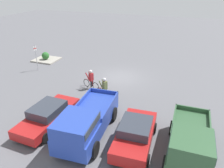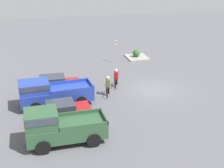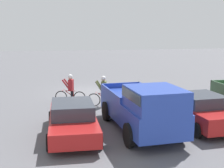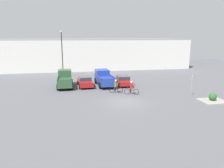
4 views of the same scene
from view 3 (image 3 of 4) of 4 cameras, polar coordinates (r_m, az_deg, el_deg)
ground_plane at (r=21.33m, az=-4.00°, el=-1.38°), size 80.00×80.00×0.00m
sedan_0 at (r=14.26m, az=15.87°, el=-4.61°), size 2.20×4.35×1.43m
pickup_truck_1 at (r=12.70m, az=5.74°, el=-4.21°), size 2.51×5.67×2.13m
sedan_1 at (r=12.65m, az=-7.22°, el=-6.34°), size 2.10×4.77×1.37m
cyclist_0 at (r=18.05m, az=-7.61°, el=-0.81°), size 1.72×0.70×1.70m
cyclist_1 at (r=17.10m, az=-1.60°, el=-1.31°), size 1.67×0.68×1.73m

